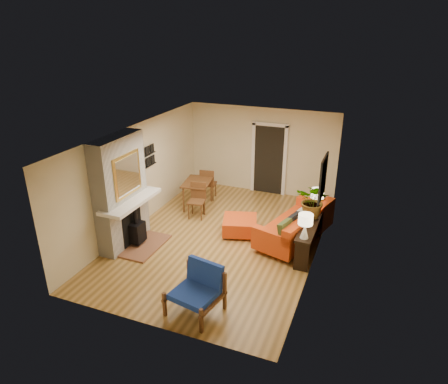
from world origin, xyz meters
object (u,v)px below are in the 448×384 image
at_px(lamp_near, 305,223).
at_px(lamp_far, 317,197).
at_px(ottoman, 240,225).
at_px(dining_table, 200,187).
at_px(console_table, 310,229).
at_px(houseplant, 314,201).
at_px(sofa, 298,226).
at_px(blue_chair, 199,286).

xyz_separation_m(lamp_near, lamp_far, (0.00, 1.43, 0.00)).
height_order(ottoman, dining_table, dining_table).
distance_m(ottoman, lamp_near, 2.13).
relative_size(console_table, houseplant, 2.23).
xyz_separation_m(sofa, ottoman, (-1.40, -0.19, -0.16)).
height_order(ottoman, lamp_near, lamp_near).
distance_m(blue_chair, console_table, 3.11).
bearing_deg(lamp_far, console_table, -90.00).
xyz_separation_m(ottoman, lamp_far, (1.73, 0.50, 0.83)).
relative_size(blue_chair, houseplant, 1.20).
xyz_separation_m(console_table, houseplant, (-0.01, 0.30, 0.56)).
distance_m(ottoman, dining_table, 1.93).
bearing_deg(console_table, houseplant, 91.90).
bearing_deg(lamp_near, dining_table, 148.72).
height_order(sofa, dining_table, dining_table).
bearing_deg(console_table, dining_table, 158.78).
bearing_deg(blue_chair, lamp_near, 53.78).
bearing_deg(dining_table, blue_chair, -65.57).
xyz_separation_m(sofa, console_table, (0.34, -0.40, 0.18)).
relative_size(blue_chair, lamp_far, 1.84).
relative_size(lamp_far, houseplant, 0.65).
distance_m(console_table, lamp_near, 0.87).
bearing_deg(dining_table, ottoman, -34.40).
bearing_deg(blue_chair, console_table, 61.68).
height_order(lamp_near, lamp_far, same).
xyz_separation_m(ottoman, blue_chair, (0.26, -2.94, 0.24)).
bearing_deg(console_table, lamp_far, 90.00).
height_order(ottoman, blue_chair, blue_chair).
bearing_deg(lamp_near, sofa, 106.64).
bearing_deg(console_table, sofa, 130.11).
bearing_deg(houseplant, ottoman, -176.90).
relative_size(dining_table, console_table, 0.96).
relative_size(blue_chair, dining_table, 0.56).
bearing_deg(lamp_near, blue_chair, -126.22).
distance_m(sofa, dining_table, 3.10).
xyz_separation_m(lamp_far, houseplant, (-0.01, -0.41, 0.08)).
height_order(sofa, lamp_far, lamp_far).
xyz_separation_m(ottoman, houseplant, (1.72, 0.09, 0.90)).
bearing_deg(houseplant, lamp_near, -89.44).
distance_m(dining_table, lamp_far, 3.38).
bearing_deg(blue_chair, ottoman, 95.03).
relative_size(lamp_near, lamp_far, 1.00).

